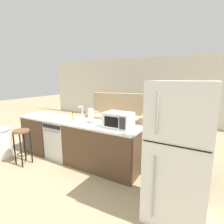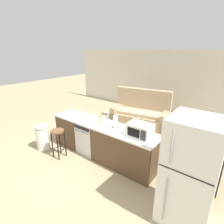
{
  "view_description": "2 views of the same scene",
  "coord_description": "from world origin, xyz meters",
  "px_view_note": "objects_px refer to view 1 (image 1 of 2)",
  "views": [
    {
      "loc": [
        2.65,
        -2.72,
        1.79
      ],
      "look_at": [
        0.58,
        0.84,
        0.98
      ],
      "focal_mm": 28.0,
      "sensor_mm": 36.0,
      "label": 1
    },
    {
      "loc": [
        2.74,
        -2.93,
        2.6
      ],
      "look_at": [
        -0.03,
        0.66,
        0.98
      ],
      "focal_mm": 28.0,
      "sensor_mm": 36.0,
      "label": 2
    }
  ],
  "objects_px": {
    "refrigerator": "(179,153)",
    "couch": "(119,119)",
    "bar_stool": "(22,140)",
    "trash_bin": "(3,142)",
    "soap_bottle": "(73,117)",
    "paper_towel_roll": "(91,116)",
    "stove_range": "(188,153)",
    "dishwasher": "(62,139)",
    "microwave": "(118,120)",
    "kettle": "(202,124)"
  },
  "relations": [
    {
      "from": "microwave",
      "to": "soap_bottle",
      "type": "relative_size",
      "value": 2.84
    },
    {
      "from": "bar_stool",
      "to": "couch",
      "type": "bearing_deg",
      "value": 79.11
    },
    {
      "from": "paper_towel_roll",
      "to": "couch",
      "type": "relative_size",
      "value": 0.13
    },
    {
      "from": "microwave",
      "to": "dishwasher",
      "type": "bearing_deg",
      "value": 179.95
    },
    {
      "from": "couch",
      "to": "trash_bin",
      "type": "bearing_deg",
      "value": -111.75
    },
    {
      "from": "soap_bottle",
      "to": "refrigerator",
      "type": "bearing_deg",
      "value": -14.12
    },
    {
      "from": "stove_range",
      "to": "paper_towel_roll",
      "type": "height_order",
      "value": "paper_towel_roll"
    },
    {
      "from": "dishwasher",
      "to": "couch",
      "type": "xyz_separation_m",
      "value": [
        0.16,
        2.45,
        -0.03
      ]
    },
    {
      "from": "kettle",
      "to": "trash_bin",
      "type": "bearing_deg",
      "value": -160.07
    },
    {
      "from": "stove_range",
      "to": "soap_bottle",
      "type": "relative_size",
      "value": 5.11
    },
    {
      "from": "paper_towel_roll",
      "to": "microwave",
      "type": "bearing_deg",
      "value": -3.92
    },
    {
      "from": "refrigerator",
      "to": "trash_bin",
      "type": "distance_m",
      "value": 3.74
    },
    {
      "from": "trash_bin",
      "to": "soap_bottle",
      "type": "bearing_deg",
      "value": 27.49
    },
    {
      "from": "bar_stool",
      "to": "stove_range",
      "type": "bearing_deg",
      "value": 22.12
    },
    {
      "from": "kettle",
      "to": "paper_towel_roll",
      "type": "bearing_deg",
      "value": -162.19
    },
    {
      "from": "microwave",
      "to": "couch",
      "type": "height_order",
      "value": "couch"
    },
    {
      "from": "dishwasher",
      "to": "refrigerator",
      "type": "height_order",
      "value": "refrigerator"
    },
    {
      "from": "dishwasher",
      "to": "microwave",
      "type": "bearing_deg",
      "value": -0.05
    },
    {
      "from": "paper_towel_roll",
      "to": "bar_stool",
      "type": "bearing_deg",
      "value": -149.31
    },
    {
      "from": "stove_range",
      "to": "trash_bin",
      "type": "bearing_deg",
      "value": -161.03
    },
    {
      "from": "dishwasher",
      "to": "microwave",
      "type": "xyz_separation_m",
      "value": [
        1.45,
        -0.0,
        0.62
      ]
    },
    {
      "from": "paper_towel_roll",
      "to": "trash_bin",
      "type": "distance_m",
      "value": 2.15
    },
    {
      "from": "bar_stool",
      "to": "couch",
      "type": "distance_m",
      "value": 3.2
    },
    {
      "from": "microwave",
      "to": "paper_towel_roll",
      "type": "xyz_separation_m",
      "value": [
        -0.66,
        0.05,
        -0.0
      ]
    },
    {
      "from": "soap_bottle",
      "to": "couch",
      "type": "distance_m",
      "value": 2.5
    },
    {
      "from": "kettle",
      "to": "couch",
      "type": "bearing_deg",
      "value": 145.79
    },
    {
      "from": "dishwasher",
      "to": "microwave",
      "type": "distance_m",
      "value": 1.58
    },
    {
      "from": "kettle",
      "to": "trash_bin",
      "type": "relative_size",
      "value": 0.28
    },
    {
      "from": "dishwasher",
      "to": "couch",
      "type": "relative_size",
      "value": 0.4
    },
    {
      "from": "bar_stool",
      "to": "trash_bin",
      "type": "relative_size",
      "value": 1.0
    },
    {
      "from": "microwave",
      "to": "couch",
      "type": "distance_m",
      "value": 2.84
    },
    {
      "from": "microwave",
      "to": "stove_range",
      "type": "bearing_deg",
      "value": 25.58
    },
    {
      "from": "kettle",
      "to": "soap_bottle",
      "type": "bearing_deg",
      "value": -164.91
    },
    {
      "from": "paper_towel_roll",
      "to": "dishwasher",
      "type": "bearing_deg",
      "value": -176.83
    },
    {
      "from": "microwave",
      "to": "soap_bottle",
      "type": "distance_m",
      "value": 1.12
    },
    {
      "from": "dishwasher",
      "to": "stove_range",
      "type": "height_order",
      "value": "stove_range"
    },
    {
      "from": "paper_towel_roll",
      "to": "bar_stool",
      "type": "distance_m",
      "value": 1.52
    },
    {
      "from": "soap_bottle",
      "to": "bar_stool",
      "type": "distance_m",
      "value": 1.14
    },
    {
      "from": "refrigerator",
      "to": "couch",
      "type": "xyz_separation_m",
      "value": [
        -2.44,
        3.0,
        -0.49
      ]
    },
    {
      "from": "refrigerator",
      "to": "paper_towel_roll",
      "type": "distance_m",
      "value": 1.91
    },
    {
      "from": "dishwasher",
      "to": "trash_bin",
      "type": "height_order",
      "value": "dishwasher"
    },
    {
      "from": "refrigerator",
      "to": "bar_stool",
      "type": "bearing_deg",
      "value": -177.4
    },
    {
      "from": "bar_stool",
      "to": "microwave",
      "type": "bearing_deg",
      "value": 19.93
    },
    {
      "from": "dishwasher",
      "to": "stove_range",
      "type": "distance_m",
      "value": 2.66
    },
    {
      "from": "trash_bin",
      "to": "bar_stool",
      "type": "bearing_deg",
      "value": 3.22
    },
    {
      "from": "refrigerator",
      "to": "kettle",
      "type": "bearing_deg",
      "value": 82.17
    },
    {
      "from": "refrigerator",
      "to": "trash_bin",
      "type": "height_order",
      "value": "refrigerator"
    },
    {
      "from": "kettle",
      "to": "bar_stool",
      "type": "bearing_deg",
      "value": -156.94
    },
    {
      "from": "refrigerator",
      "to": "bar_stool",
      "type": "xyz_separation_m",
      "value": [
        -3.04,
        -0.14,
        -0.34
      ]
    },
    {
      "from": "stove_range",
      "to": "refrigerator",
      "type": "xyz_separation_m",
      "value": [
        -0.0,
        -1.1,
        0.43
      ]
    }
  ]
}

